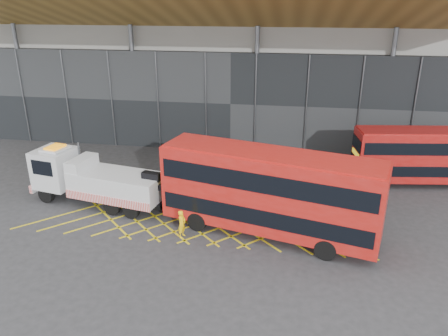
% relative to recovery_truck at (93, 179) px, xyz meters
% --- Properties ---
extents(ground_plane, '(120.00, 120.00, 0.00)m').
position_rel_recovery_truck_xyz_m(ground_plane, '(4.98, -0.36, -1.63)').
color(ground_plane, '#2D2D30').
extents(road_markings, '(19.96, 7.16, 0.01)m').
position_rel_recovery_truck_xyz_m(road_markings, '(6.58, -0.36, -1.62)').
color(road_markings, yellow).
rests_on(road_markings, ground_plane).
extents(construction_building, '(55.00, 23.97, 18.00)m').
position_rel_recovery_truck_xyz_m(construction_building, '(6.90, 18.04, 7.35)').
color(construction_building, gray).
rests_on(construction_building, ground_plane).
extents(recovery_truck, '(10.15, 4.05, 3.52)m').
position_rel_recovery_truck_xyz_m(recovery_truck, '(0.00, 0.00, 0.00)').
color(recovery_truck, black).
rests_on(recovery_truck, ground_plane).
extents(bus_towed, '(11.92, 5.59, 4.74)m').
position_rel_recovery_truck_xyz_m(bus_towed, '(10.90, -2.16, 1.00)').
color(bus_towed, '#AD140F').
rests_on(bus_towed, ground_plane).
extents(bus_second, '(9.79, 3.41, 3.90)m').
position_rel_recovery_truck_xyz_m(bus_second, '(21.05, 6.24, 0.54)').
color(bus_second, '#9E0F0C').
rests_on(bus_second, ground_plane).
extents(worker, '(0.50, 0.64, 1.55)m').
position_rel_recovery_truck_xyz_m(worker, '(6.37, -3.17, -0.85)').
color(worker, yellow).
rests_on(worker, ground_plane).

